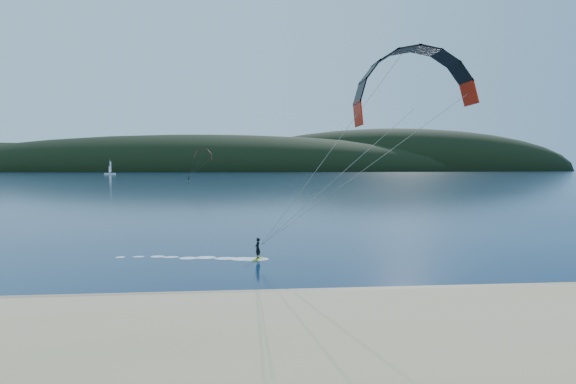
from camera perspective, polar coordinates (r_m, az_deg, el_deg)
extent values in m
plane|color=#081C3C|center=(20.18, -7.69, -15.91)|extent=(1800.00, 1800.00, 0.00)
cube|color=#937555|center=(24.47, -7.26, -12.38)|extent=(220.00, 2.50, 0.10)
ellipsoid|color=black|center=(740.85, -9.31, 2.46)|extent=(840.00, 280.00, 110.00)
ellipsoid|color=black|center=(821.09, 13.05, 2.47)|extent=(600.00, 240.00, 140.00)
ellipsoid|color=black|center=(885.21, -30.87, 2.15)|extent=(520.00, 220.00, 90.00)
cube|color=#B2CB17|center=(34.21, -3.63, -7.94)|extent=(0.82, 1.25, 0.07)
imported|color=black|center=(34.07, -3.63, -6.68)|extent=(0.54, 0.63, 1.47)
cylinder|color=gray|center=(30.66, 5.09, 1.04)|extent=(0.02, 0.02, 13.89)
cube|color=#B2CB17|center=(227.04, -11.72, 1.30)|extent=(1.09, 1.57, 0.09)
imported|color=black|center=(227.02, -11.72, 1.55)|extent=(1.03, 1.12, 1.86)
cylinder|color=gray|center=(222.96, -10.88, 2.84)|extent=(0.02, 0.02, 13.48)
cube|color=white|center=(438.09, -20.43, 2.03)|extent=(9.37, 4.47, 1.57)
cylinder|color=white|center=(438.05, -20.44, 2.84)|extent=(0.22, 0.22, 12.36)
cube|color=white|center=(439.56, -20.38, 2.84)|extent=(0.58, 2.89, 8.99)
cube|color=white|center=(436.31, -20.49, 2.54)|extent=(0.46, 2.22, 5.62)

